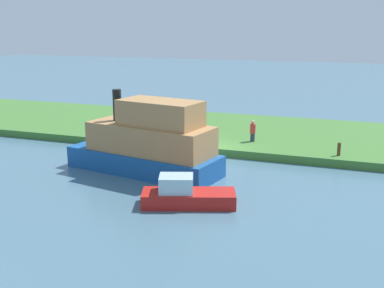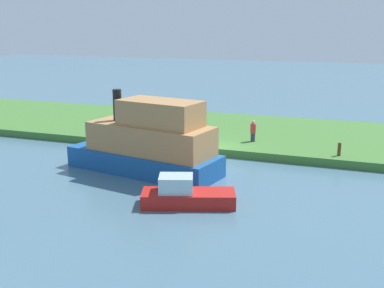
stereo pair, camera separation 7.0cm
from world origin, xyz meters
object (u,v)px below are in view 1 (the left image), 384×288
at_px(mooring_post, 339,149).
at_px(pontoon_yellow, 186,195).
at_px(person_on_bank, 253,131).
at_px(motorboat_white, 148,143).

height_order(mooring_post, pontoon_yellow, pontoon_yellow).
xyz_separation_m(mooring_post, pontoon_yellow, (6.03, 9.23, -0.39)).
distance_m(person_on_bank, pontoon_yellow, 10.98).
bearing_deg(person_on_bank, motorboat_white, 58.72).
bearing_deg(motorboat_white, pontoon_yellow, 132.77).
bearing_deg(person_on_bank, mooring_post, 162.64).
xyz_separation_m(motorboat_white, pontoon_yellow, (-3.69, 3.99, -1.15)).
xyz_separation_m(mooring_post, motorboat_white, (9.73, 5.24, 0.76)).
distance_m(motorboat_white, pontoon_yellow, 5.56).
bearing_deg(mooring_post, pontoon_yellow, 56.83).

